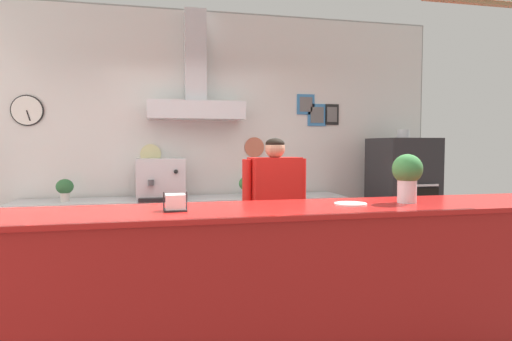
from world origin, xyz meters
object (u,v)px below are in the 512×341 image
(shop_worker, at_px, (275,219))
(basil_vase, at_px, (407,176))
(napkin_holder, at_px, (175,203))
(condiment_plate, at_px, (351,204))
(pizza_oven, at_px, (402,204))
(potted_rosemary, at_px, (281,185))
(potted_oregano, at_px, (65,188))
(potted_basil, at_px, (247,185))
(espresso_machine, at_px, (161,179))

(shop_worker, xyz_separation_m, basil_vase, (0.64, -1.06, 0.45))
(napkin_holder, height_order, condiment_plate, napkin_holder)
(pizza_oven, xyz_separation_m, potted_rosemary, (-1.40, 0.28, 0.23))
(pizza_oven, bearing_deg, potted_oregano, 176.34)
(pizza_oven, bearing_deg, potted_basil, 173.20)
(napkin_holder, bearing_deg, shop_worker, 49.93)
(potted_basil, distance_m, potted_rosemary, 0.42)
(espresso_machine, distance_m, basil_vase, 2.70)
(shop_worker, height_order, potted_rosemary, shop_worker)
(potted_rosemary, bearing_deg, basil_vase, -83.42)
(shop_worker, bearing_deg, espresso_machine, -55.63)
(pizza_oven, distance_m, potted_basil, 1.84)
(potted_basil, xyz_separation_m, basil_vase, (0.67, -2.15, 0.24))
(espresso_machine, height_order, potted_basil, espresso_machine)
(shop_worker, distance_m, potted_basil, 1.10)
(shop_worker, relative_size, potted_rosemary, 6.65)
(espresso_machine, xyz_separation_m, condiment_plate, (1.21, -2.17, -0.02))
(potted_oregano, xyz_separation_m, condiment_plate, (2.18, -2.19, 0.06))
(espresso_machine, relative_size, napkin_holder, 3.56)
(potted_rosemary, xyz_separation_m, napkin_holder, (-1.30, -2.23, 0.11))
(pizza_oven, height_order, condiment_plate, pizza_oven)
(basil_vase, bearing_deg, espresso_machine, 127.11)
(potted_basil, distance_m, basil_vase, 2.26)
(potted_basil, bearing_deg, basil_vase, -72.63)
(espresso_machine, distance_m, potted_rosemary, 1.38)
(pizza_oven, relative_size, napkin_holder, 11.55)
(shop_worker, distance_m, basil_vase, 1.32)
(pizza_oven, distance_m, espresso_machine, 2.80)
(potted_basil, height_order, potted_oregano, potted_basil)
(pizza_oven, bearing_deg, basil_vase, -120.65)
(condiment_plate, bearing_deg, pizza_oven, 51.23)
(basil_vase, bearing_deg, pizza_oven, 59.35)
(shop_worker, height_order, napkin_holder, shop_worker)
(pizza_oven, height_order, potted_rosemary, pizza_oven)
(potted_rosemary, distance_m, condiment_plate, 2.23)
(shop_worker, xyz_separation_m, condiment_plate, (0.22, -1.08, 0.27))
(pizza_oven, relative_size, potted_rosemary, 7.18)
(potted_basil, xyz_separation_m, potted_oregano, (-1.93, 0.02, 0.00))
(pizza_oven, bearing_deg, potted_rosemary, 168.82)
(potted_basil, height_order, potted_rosemary, potted_basil)
(potted_oregano, distance_m, napkin_holder, 2.43)
(espresso_machine, distance_m, napkin_holder, 2.17)
(napkin_holder, bearing_deg, potted_basil, 67.84)
(potted_basil, bearing_deg, potted_rosemary, 8.22)
(espresso_machine, height_order, napkin_holder, espresso_machine)
(condiment_plate, bearing_deg, napkin_holder, -179.88)
(pizza_oven, relative_size, shop_worker, 1.08)
(condiment_plate, bearing_deg, basil_vase, 2.42)
(napkin_holder, distance_m, condiment_plate, 1.13)
(condiment_plate, bearing_deg, espresso_machine, 119.08)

